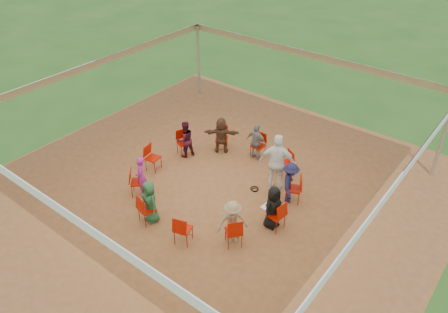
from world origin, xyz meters
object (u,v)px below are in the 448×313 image
Objects in this scene: chair_10 at (234,232)px; person_seated_4 at (185,139)px; chair_0 at (276,215)px; person_seated_1 at (290,183)px; chair_5 at (184,143)px; person_seated_0 at (273,207)px; cable_coil at (255,189)px; person_seated_7 at (233,222)px; chair_6 at (153,158)px; chair_9 at (183,229)px; person_seated_3 at (221,135)px; chair_3 at (258,146)px; laptop at (268,206)px; person_seated_6 at (150,202)px; standing_person at (277,163)px; person_seated_2 at (256,142)px; chair_8 at (147,209)px; chair_4 at (222,139)px; chair_7 at (138,182)px; chair_2 at (285,163)px; chair_1 at (293,189)px; person_seated_5 at (141,176)px.

chair_10 is 4.55m from person_seated_4.
chair_0 is 0.68× the size of person_seated_1.
person_seated_4 is at bearing 82.03° from chair_0.
chair_5 is 0.68× the size of person_seated_0.
person_seated_1 reaches higher than cable_coil.
chair_6 is at bearing 115.23° from person_seated_7.
chair_9 is 4.19m from person_seated_4.
person_seated_3 is (1.07, 2.24, 0.21)m from chair_6.
chair_3 reaches higher than laptop.
chair_10 is at bearing -90.00° from person_seated_7.
standing_person is (1.97, 3.39, 0.30)m from person_seated_6.
person_seated_1 is at bearing 130.91° from person_seated_3.
person_seated_3 is 4.43m from person_seated_7.
person_seated_2 is at bearing 47.22° from laptop.
chair_3 is at bearing 147.27° from chair_5.
chair_8 is 3.36m from laptop.
chair_10 is 1.32m from person_seated_0.
chair_4 is at bearing 163.64° from chair_5.
chair_6 is 4.55m from person_seated_0.
chair_6 is 0.68× the size of person_seated_3.
person_seated_1 reaches higher than chair_3.
laptop is (3.80, 1.34, 0.17)m from chair_7.
chair_7 is at bearing 98.40° from person_seated_1.
person_seated_1 is at bearing 114.55° from person_seated_4.
chair_2 is 1.34m from cable_coil.
chair_0 is 3.48m from person_seated_6.
chair_4 is 4.29m from chair_8.
chair_4 is 4.55m from person_seated_7.
chair_1 and chair_10 have the same top height.
chair_6 is 2.55m from chair_8.
chair_8 is (-1.84, -4.29, 0.00)m from chair_2.
cable_coil is (-1.20, -0.25, -0.43)m from chair_1.
person_seated_5 is at bearing 98.18° from person_seated_1.
person_seated_3 is at bearing 163.64° from person_seated_4.
person_seated_3 is (0.49, 3.44, 0.21)m from chair_7.
person_seated_5 is (-1.60, -3.74, 0.00)m from person_seated_2.
chair_3 is 4.19m from person_seated_7.
laptop is at bearing 113.56° from person_seated_3.
person_seated_0 is 1.79m from cable_coil.
person_seated_1 is 1.23m from laptop.
chair_4 is 3.48m from person_seated_1.
chair_1 is at bearing 81.82° from chair_7.
person_seated_0 is 1.00× the size of person_seated_4.
person_seated_2 is (-2.40, 2.52, 0.21)m from chair_0.
cable_coil is at bearing 100.29° from chair_6.
chair_9 is at bearing 163.64° from chair_10.
laptop is (1.14, -1.02, 0.60)m from cable_coil.
person_seated_0 is at bearing 65.45° from person_seated_5.
person_seated_4 reaches higher than chair_7.
chair_1 is at bearing 16.36° from chair_0.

